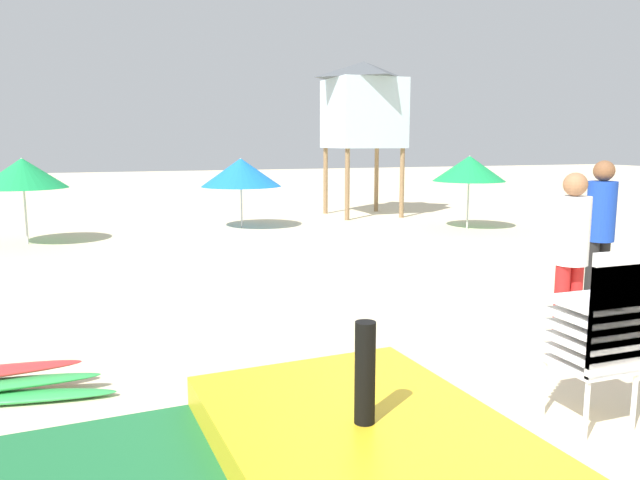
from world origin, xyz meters
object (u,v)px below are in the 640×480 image
Objects in this scene: stacked_plastic_chairs at (604,326)px; beach_umbrella_mid at (241,172)px; lifeguard_tower at (364,105)px; beach_umbrella_far at (23,173)px; lifeguard_near_right at (571,248)px; beach_umbrella_left at (469,169)px; lifeguard_near_center at (600,226)px.

beach_umbrella_mid reaches higher than stacked_plastic_chairs.
beach_umbrella_far is at bearing -165.70° from lifeguard_tower.
beach_umbrella_mid is (-1.05, 9.40, 0.31)m from lifeguard_near_right.
lifeguard_tower is at bearing 18.87° from beach_umbrella_mid.
beach_umbrella_left is (4.84, 8.91, 0.64)m from stacked_plastic_chairs.
lifeguard_near_center is 0.44× the size of lifeguard_tower.
beach_umbrella_far reaches higher than stacked_plastic_chairs.
lifeguard_near_right is at bearing -83.66° from beach_umbrella_mid.
lifeguard_tower is 2.43× the size of beach_umbrella_left.
beach_umbrella_far is at bearing 130.78° from lifeguard_near_center.
lifeguard_tower is at bearing 14.30° from beach_umbrella_far.
lifeguard_near_center reaches higher than stacked_plastic_chairs.
lifeguard_tower reaches higher than lifeguard_near_center.
stacked_plastic_chairs is 1.82m from lifeguard_near_right.
stacked_plastic_chairs is 0.32× the size of lifeguard_tower.
beach_umbrella_left is at bearing -6.93° from beach_umbrella_far.
lifeguard_near_right is 8.37m from beach_umbrella_left.
lifeguard_tower is 8.53m from beach_umbrella_far.
lifeguard_near_center is 1.07× the size of beach_umbrella_left.
beach_umbrella_far is (-6.69, 7.75, 0.36)m from lifeguard_near_center.
stacked_plastic_chairs is 10.16m from beach_umbrella_left.
beach_umbrella_left is at bearing 62.92° from lifeguard_near_right.
beach_umbrella_mid is at bearing 157.98° from beach_umbrella_left.
beach_umbrella_far reaches higher than beach_umbrella_left.
lifeguard_tower is at bearing 81.68° from lifeguard_near_center.
lifeguard_near_center is 10.11m from lifeguard_tower.
beach_umbrella_left is 1.00× the size of beach_umbrella_far.
lifeguard_near_center is 10.24m from beach_umbrella_far.
lifeguard_near_right is at bearing -57.19° from beach_umbrella_far.
beach_umbrella_far is at bearing 114.09° from stacked_plastic_chairs.
beach_umbrella_far is (-4.49, 10.05, 0.65)m from stacked_plastic_chairs.
stacked_plastic_chairs is 11.02m from beach_umbrella_far.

